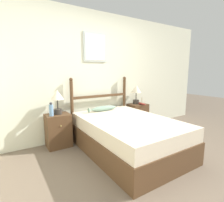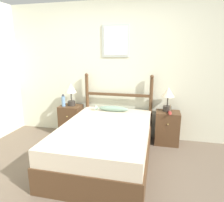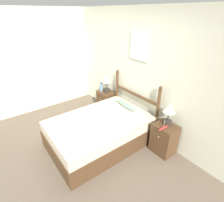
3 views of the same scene
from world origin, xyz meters
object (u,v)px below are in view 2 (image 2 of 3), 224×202
object	(u,v)px
fish_pillow	(112,109)
nightstand_left	(71,120)
table_lamp_right	(168,95)
bottle	(63,101)
bed	(105,143)
nightstand_right	(167,128)
model_boat	(170,113)
table_lamp_left	(71,91)

from	to	relation	value
fish_pillow	nightstand_left	bearing A→B (deg)	173.41
table_lamp_right	bottle	size ratio (longest dim) A/B	1.81
bed	nightstand_left	bearing A→B (deg)	138.50
table_lamp_right	fish_pillow	world-z (taller)	table_lamp_right
bed	fish_pillow	world-z (taller)	fish_pillow
bed	table_lamp_right	world-z (taller)	table_lamp_right
nightstand_right	fish_pillow	xyz separation A→B (m)	(-1.00, -0.10, 0.32)
nightstand_right	fish_pillow	size ratio (longest dim) A/B	0.97
table_lamp_right	model_boat	size ratio (longest dim) A/B	1.68
bottle	model_boat	bearing A→B (deg)	-1.35
nightstand_right	model_boat	size ratio (longest dim) A/B	2.32
nightstand_right	table_lamp_left	distance (m)	1.95
table_lamp_left	model_boat	distance (m)	1.90
nightstand_right	bottle	bearing A→B (deg)	-178.21
bed	fish_pillow	xyz separation A→B (m)	(-0.06, 0.73, 0.34)
table_lamp_left	table_lamp_right	world-z (taller)	same
nightstand_left	model_boat	size ratio (longest dim) A/B	2.32
bottle	model_boat	distance (m)	2.02
table_lamp_right	nightstand_right	bearing A→B (deg)	-65.75
model_boat	fish_pillow	bearing A→B (deg)	179.51
bed	table_lamp_left	distance (m)	1.39
bed	nightstand_right	world-z (taller)	nightstand_right
bottle	table_lamp_right	bearing A→B (deg)	3.07
bed	bottle	size ratio (longest dim) A/B	8.08
model_boat	table_lamp_right	bearing A→B (deg)	105.88
bed	model_boat	distance (m)	1.25
nightstand_right	bottle	size ratio (longest dim) A/B	2.50
table_lamp_left	fish_pillow	bearing A→B (deg)	-7.70
table_lamp_left	bottle	distance (m)	0.24
nightstand_left	table_lamp_left	size ratio (longest dim) A/B	1.38
table_lamp_left	bed	bearing A→B (deg)	-42.51
bed	table_lamp_left	size ratio (longest dim) A/B	4.46
bed	table_lamp_left	xyz separation A→B (m)	(-0.92, 0.84, 0.61)
nightstand_left	bottle	bearing A→B (deg)	-151.99
nightstand_left	table_lamp_right	distance (m)	1.95
bed	nightstand_left	distance (m)	1.25
model_boat	fish_pillow	xyz separation A→B (m)	(-1.02, 0.01, 0.00)
table_lamp_left	fish_pillow	size ratio (longest dim) A/B	0.71
fish_pillow	nightstand_right	bearing A→B (deg)	5.78
nightstand_left	fish_pillow	world-z (taller)	fish_pillow
nightstand_left	fish_pillow	distance (m)	0.94
bed	nightstand_right	distance (m)	1.25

